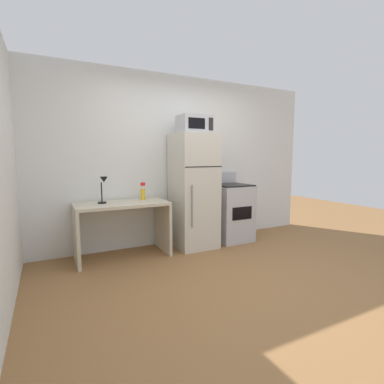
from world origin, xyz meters
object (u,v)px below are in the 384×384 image
(spray_bottle, at_px, (143,193))
(refrigerator, at_px, (194,191))
(desk_lamp, at_px, (103,185))
(microwave, at_px, (194,125))
(oven_range, at_px, (231,212))
(desk, at_px, (122,219))

(spray_bottle, height_order, refrigerator, refrigerator)
(desk_lamp, xyz_separation_m, refrigerator, (1.31, -0.05, -0.14))
(microwave, distance_m, oven_range, 1.53)
(spray_bottle, distance_m, oven_range, 1.50)
(desk, bearing_deg, refrigerator, -0.56)
(oven_range, bearing_deg, desk_lamp, 179.13)
(spray_bottle, relative_size, oven_range, 0.23)
(desk, height_order, spray_bottle, spray_bottle)
(microwave, relative_size, oven_range, 0.42)
(desk, distance_m, desk_lamp, 0.51)
(refrigerator, bearing_deg, oven_range, 1.39)
(desk_lamp, relative_size, oven_range, 0.32)
(spray_bottle, distance_m, refrigerator, 0.76)
(desk_lamp, relative_size, microwave, 0.77)
(desk_lamp, bearing_deg, refrigerator, -2.07)
(spray_bottle, xyz_separation_m, microwave, (0.75, -0.14, 0.98))
(desk, xyz_separation_m, microwave, (1.09, -0.03, 1.30))
(spray_bottle, relative_size, refrigerator, 0.15)
(spray_bottle, bearing_deg, microwave, -10.65)
(desk, bearing_deg, desk_lamp, 170.67)
(desk, height_order, refrigerator, refrigerator)
(desk, xyz_separation_m, spray_bottle, (0.33, 0.11, 0.32))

